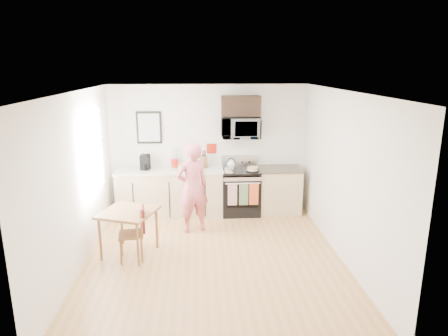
{
  "coord_description": "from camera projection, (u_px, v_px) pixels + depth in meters",
  "views": [
    {
      "loc": [
        -0.22,
        -5.75,
        2.96
      ],
      "look_at": [
        0.23,
        1.0,
        1.22
      ],
      "focal_mm": 32.0,
      "sensor_mm": 36.0,
      "label": 1
    }
  ],
  "objects": [
    {
      "name": "chair",
      "position": [
        138.0,
        225.0,
        6.17
      ],
      "size": [
        0.45,
        0.42,
        0.87
      ],
      "rotation": [
        0.0,
        0.0,
        0.14
      ],
      "color": "brown",
      "rests_on": "floor"
    },
    {
      "name": "coffee_maker",
      "position": [
        145.0,
        163.0,
        7.94
      ],
      "size": [
        0.19,
        0.26,
        0.3
      ],
      "rotation": [
        0.0,
        0.0,
        -0.11
      ],
      "color": "black",
      "rests_on": "countertop_left"
    },
    {
      "name": "pot",
      "position": [
        229.0,
        170.0,
        7.8
      ],
      "size": [
        0.19,
        0.32,
        0.1
      ],
      "rotation": [
        0.0,
        0.0,
        0.22
      ],
      "color": "silver",
      "rests_on": "range"
    },
    {
      "name": "microwave",
      "position": [
        241.0,
        128.0,
        7.92
      ],
      "size": [
        0.76,
        0.51,
        0.42
      ],
      "primitive_type": "imported",
      "color": "silver",
      "rests_on": "back_wall"
    },
    {
      "name": "front_wall",
      "position": [
        223.0,
        247.0,
        3.77
      ],
      "size": [
        4.0,
        0.04,
        2.6
      ],
      "primitive_type": "cube",
      "color": "white",
      "rests_on": "floor"
    },
    {
      "name": "bread_bag",
      "position": [
        186.0,
        168.0,
        7.85
      ],
      "size": [
        0.32,
        0.16,
        0.11
      ],
      "primitive_type": "cube",
      "rotation": [
        0.0,
        0.0,
        -0.05
      ],
      "color": "#DFB975",
      "rests_on": "countertop_left"
    },
    {
      "name": "fruit_bowl",
      "position": [
        182.0,
        165.0,
        8.14
      ],
      "size": [
        0.26,
        0.26,
        0.09
      ],
      "color": "white",
      "rests_on": "countertop_left"
    },
    {
      "name": "range",
      "position": [
        241.0,
        193.0,
        8.15
      ],
      "size": [
        0.76,
        0.7,
        1.16
      ],
      "color": "black",
      "rests_on": "floor"
    },
    {
      "name": "milk_carton",
      "position": [
        146.0,
        162.0,
        8.01
      ],
      "size": [
        0.12,
        0.12,
        0.28
      ],
      "primitive_type": "cube",
      "rotation": [
        0.0,
        0.0,
        0.2
      ],
      "color": "#D5BC7F",
      "rests_on": "countertop_left"
    },
    {
      "name": "dining_table",
      "position": [
        128.0,
        216.0,
        6.3
      ],
      "size": [
        0.87,
        0.87,
        0.74
      ],
      "rotation": [
        0.0,
        0.0,
        -0.35
      ],
      "color": "brown",
      "rests_on": "floor"
    },
    {
      "name": "right_wall",
      "position": [
        344.0,
        177.0,
        6.12
      ],
      "size": [
        0.04,
        4.6,
        2.6
      ],
      "primitive_type": "cube",
      "color": "white",
      "rests_on": "floor"
    },
    {
      "name": "left_wall",
      "position": [
        78.0,
        182.0,
        5.86
      ],
      "size": [
        0.04,
        4.6,
        2.6
      ],
      "primitive_type": "cube",
      "color": "white",
      "rests_on": "floor"
    },
    {
      "name": "cabinet_left",
      "position": [
        170.0,
        193.0,
        8.08
      ],
      "size": [
        2.1,
        0.6,
        0.9
      ],
      "primitive_type": "cube",
      "color": "tan",
      "rests_on": "floor"
    },
    {
      "name": "person",
      "position": [
        192.0,
        188.0,
        7.16
      ],
      "size": [
        0.71,
        0.6,
        1.66
      ],
      "primitive_type": "imported",
      "rotation": [
        0.0,
        0.0,
        3.53
      ],
      "color": "#B73249",
      "rests_on": "floor"
    },
    {
      "name": "countertop_right",
      "position": [
        280.0,
        169.0,
        8.11
      ],
      "size": [
        0.88,
        0.64,
        0.04
      ],
      "primitive_type": "cube",
      "color": "black",
      "rests_on": "cabinet_right"
    },
    {
      "name": "upper_cabinet",
      "position": [
        241.0,
        106.0,
        7.86
      ],
      "size": [
        0.76,
        0.35,
        0.4
      ],
      "primitive_type": "cube",
      "color": "black",
      "rests_on": "back_wall"
    },
    {
      "name": "utensil_crock",
      "position": [
        174.0,
        159.0,
        8.13
      ],
      "size": [
        0.13,
        0.13,
        0.4
      ],
      "color": "#A61B0E",
      "rests_on": "countertop_left"
    },
    {
      "name": "countertop_left",
      "position": [
        170.0,
        171.0,
        7.97
      ],
      "size": [
        2.14,
        0.64,
        0.04
      ],
      "primitive_type": "cube",
      "color": "beige",
      "rests_on": "cabinet_left"
    },
    {
      "name": "wall_trivet",
      "position": [
        211.0,
        149.0,
        8.2
      ],
      "size": [
        0.2,
        0.02,
        0.2
      ],
      "primitive_type": "cube",
      "color": "#A61B0E",
      "rests_on": "back_wall"
    },
    {
      "name": "floor",
      "position": [
        214.0,
        258.0,
        6.31
      ],
      "size": [
        4.6,
        4.6,
        0.0
      ],
      "primitive_type": "plane",
      "color": "#A97D41",
      "rests_on": "ground"
    },
    {
      "name": "wall_art",
      "position": [
        149.0,
        128.0,
        8.0
      ],
      "size": [
        0.5,
        0.04,
        0.65
      ],
      "color": "black",
      "rests_on": "back_wall"
    },
    {
      "name": "cake",
      "position": [
        253.0,
        169.0,
        7.91
      ],
      "size": [
        0.25,
        0.25,
        0.08
      ],
      "color": "black",
      "rests_on": "range"
    },
    {
      "name": "window",
      "position": [
        93.0,
        154.0,
        6.57
      ],
      "size": [
        0.06,
        1.4,
        1.5
      ],
      "color": "silver",
      "rests_on": "left_wall"
    },
    {
      "name": "back_wall",
      "position": [
        209.0,
        148.0,
        8.21
      ],
      "size": [
        4.0,
        0.04,
        2.6
      ],
      "primitive_type": "cube",
      "color": "white",
      "rests_on": "floor"
    },
    {
      "name": "kettle",
      "position": [
        231.0,
        164.0,
        8.11
      ],
      "size": [
        0.17,
        0.17,
        0.22
      ],
      "color": "white",
      "rests_on": "range"
    },
    {
      "name": "knife_block",
      "position": [
        204.0,
        162.0,
        8.12
      ],
      "size": [
        0.14,
        0.17,
        0.24
      ],
      "primitive_type": "cube",
      "rotation": [
        0.0,
        0.0,
        0.26
      ],
      "color": "brown",
      "rests_on": "countertop_left"
    },
    {
      "name": "ceiling",
      "position": [
        213.0,
        92.0,
        5.66
      ],
      "size": [
        4.0,
        4.6,
        0.04
      ],
      "primitive_type": "cube",
      "color": "white",
      "rests_on": "back_wall"
    },
    {
      "name": "cabinet_right",
      "position": [
        279.0,
        191.0,
        8.22
      ],
      "size": [
        0.84,
        0.6,
        0.9
      ],
      "primitive_type": "cube",
      "color": "tan",
      "rests_on": "floor"
    }
  ]
}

